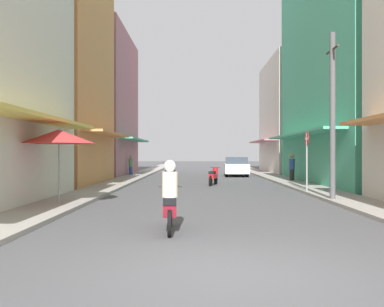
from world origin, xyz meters
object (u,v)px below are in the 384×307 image
parked_car (236,166)px  utility_pole (333,115)px  vendor_umbrella (59,137)px  motorbike_green (172,168)px  motorbike_red (213,176)px  street_sign_no_entry (307,154)px  pedestrian_far (131,166)px  pedestrian_foreground (292,166)px  motorbike_maroon (170,200)px  motorbike_orange (166,167)px

parked_car → utility_pole: 16.66m
parked_car → vendor_umbrella: 19.40m
motorbike_green → parked_car: bearing=-21.6°
motorbike_red → motorbike_green: same height
motorbike_green → vendor_umbrella: bearing=-96.9°
motorbike_green → street_sign_no_entry: bearing=-66.3°
pedestrian_far → pedestrian_foreground: (10.70, -6.49, 0.19)m
utility_pole → street_sign_no_entry: bearing=91.9°
motorbike_maroon → pedestrian_far: (-4.42, 21.77, 0.08)m
pedestrian_far → pedestrian_foreground: size_ratio=0.91×
pedestrian_far → motorbike_orange: bearing=65.3°
motorbike_red → motorbike_maroon: bearing=-96.6°
pedestrian_foreground → motorbike_maroon: bearing=-112.3°
motorbike_maroon → vendor_umbrella: size_ratio=0.73×
motorbike_green → vendor_umbrella: vendor_umbrella is taller
motorbike_green → pedestrian_far: (-2.98, -2.08, 0.28)m
motorbike_red → utility_pole: bearing=-62.6°
pedestrian_far → vendor_umbrella: (0.59, -17.77, 1.48)m
motorbike_maroon → pedestrian_foreground: (6.28, 15.28, 0.27)m
motorbike_maroon → parked_car: bearing=80.7°
motorbike_maroon → pedestrian_foreground: 16.52m
motorbike_orange → motorbike_red: bearing=-75.5°
pedestrian_foreground → utility_pole: 10.08m
pedestrian_far → street_sign_no_entry: (9.73, -13.33, 0.93)m
pedestrian_foreground → pedestrian_far: bearing=148.8°
motorbike_orange → vendor_umbrella: bearing=-94.4°
pedestrian_far → utility_pole: size_ratio=0.26×
motorbike_red → vendor_umbrella: 10.60m
pedestrian_foreground → utility_pole: bearing=-95.1°
motorbike_maroon → vendor_umbrella: 5.76m
vendor_umbrella → street_sign_no_entry: street_sign_no_entry is taller
vendor_umbrella → motorbike_orange: bearing=85.6°
motorbike_red → pedestrian_foreground: (4.78, 2.29, 0.47)m
parked_car → utility_pole: (1.81, -16.39, 2.34)m
motorbike_red → pedestrian_foreground: size_ratio=1.02×
parked_car → vendor_umbrella: bearing=-112.6°
motorbike_maroon → parked_car: size_ratio=0.43×
motorbike_maroon → utility_pole: 8.04m
street_sign_no_entry → vendor_umbrella: bearing=-154.1°
parked_car → street_sign_no_entry: street_sign_no_entry is taller
motorbike_green → pedestrian_far: size_ratio=1.13×
motorbike_green → street_sign_no_entry: (6.75, -15.40, 1.21)m
pedestrian_far → motorbike_maroon: bearing=-78.5°
motorbike_orange → pedestrian_far: (-2.34, -5.08, 0.28)m
motorbike_orange → pedestrian_far: bearing=-114.7°
motorbike_orange → pedestrian_foreground: bearing=-54.1°
pedestrian_foreground → street_sign_no_entry: (-0.97, -6.84, 0.74)m
motorbike_green → pedestrian_far: pedestrian_far is taller
motorbike_green → pedestrian_foreground: size_ratio=1.02×
motorbike_red → parked_car: size_ratio=0.42×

